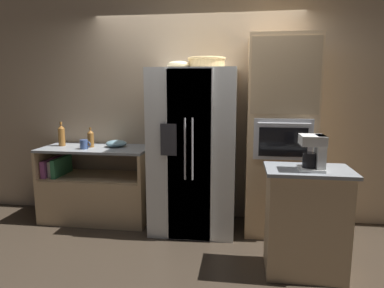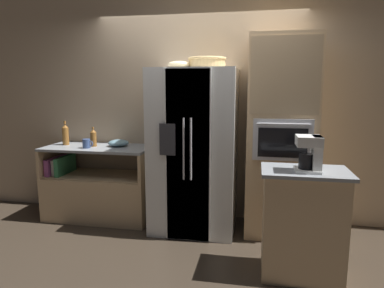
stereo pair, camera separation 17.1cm
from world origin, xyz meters
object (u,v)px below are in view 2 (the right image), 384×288
bottle_tall (93,138)px  mug (87,144)px  wicker_basket (207,62)px  bottle_short (65,134)px  wall_oven (280,137)px  coffee_maker (311,152)px  refrigerator (194,151)px  mixing_bowl (118,143)px  fruit_bowl (179,65)px

bottle_tall → mug: size_ratio=1.84×
wicker_basket → bottle_short: wicker_basket is taller
wall_oven → coffee_maker: 0.99m
refrigerator → wall_oven: 0.97m
wicker_basket → wall_oven: bearing=0.8°
bottle_short → mixing_bowl: bearing=2.4°
refrigerator → mug: refrigerator is taller
wicker_basket → mixing_bowl: size_ratio=1.67×
wall_oven → bottle_short: wall_oven is taller
mug → mixing_bowl: (0.32, 0.19, -0.01)m
mixing_bowl → coffee_maker: size_ratio=0.85×
bottle_short → mixing_bowl: bottle_short is taller
wicker_basket → bottle_tall: wicker_basket is taller
bottle_tall → bottle_short: 0.40m
fruit_bowl → coffee_maker: size_ratio=0.87×
bottle_tall → bottle_short: size_ratio=0.80×
bottle_short → coffee_maker: (2.81, -1.03, 0.07)m
fruit_bowl → mixing_bowl: (-0.82, 0.16, -0.93)m
wicker_basket → bottle_tall: size_ratio=1.75×
mug → bottle_short: bearing=156.4°
wicker_basket → bottle_short: bearing=177.8°
fruit_bowl → mug: size_ratio=1.98×
wicker_basket → coffee_maker: bearing=-43.7°
wall_oven → mixing_bowl: (-1.94, 0.09, -0.14)m
wall_oven → fruit_bowl: (-1.12, -0.07, 0.79)m
mug → mixing_bowl: mug is taller
wicker_basket → coffee_maker: size_ratio=1.42×
wall_oven → mixing_bowl: bearing=177.4°
wicker_basket → bottle_short: (-1.81, 0.07, -0.86)m
refrigerator → fruit_bowl: (-0.17, -0.00, 0.96)m
wall_oven → coffee_maker: bearing=-79.3°
fruit_bowl → bottle_tall: fruit_bowl is taller
mug → coffee_maker: coffee_maker is taller
refrigerator → coffee_maker: size_ratio=6.20×
wall_oven → bottle_short: 2.63m
refrigerator → wicker_basket: (0.13, 0.06, 0.99)m
bottle_tall → fruit_bowl: bearing=-4.8°
refrigerator → coffee_maker: (1.13, -0.90, 0.19)m
bottle_short → mixing_bowl: 0.70m
wicker_basket → mug: wicker_basket is taller
fruit_bowl → mug: 1.46m
refrigerator → wicker_basket: size_ratio=4.37×
mixing_bowl → coffee_maker: 2.37m
refrigerator → coffee_maker: bearing=-38.5°
fruit_bowl → refrigerator: bearing=0.8°
fruit_bowl → bottle_short: bearing=175.1°
refrigerator → bottle_tall: (-1.28, 0.09, 0.10)m
wall_oven → mixing_bowl: wall_oven is taller
bottle_short → coffee_maker: coffee_maker is taller
mixing_bowl → wicker_basket: bearing=-5.0°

